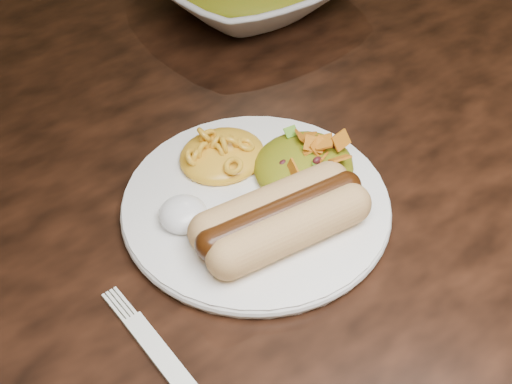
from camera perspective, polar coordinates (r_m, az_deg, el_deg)
table at (r=0.71m, az=-5.55°, el=-4.97°), size 1.60×0.90×0.75m
plate at (r=0.62m, az=-0.00°, el=-1.05°), size 0.26×0.26×0.01m
hotdog at (r=0.57m, az=2.03°, el=-2.00°), size 0.13×0.08×0.03m
mac_and_cheese at (r=0.64m, az=-2.76°, el=3.67°), size 0.09×0.08×0.03m
sour_cream at (r=0.59m, az=-5.88°, el=-1.50°), size 0.05×0.05×0.02m
taco_salad at (r=0.63m, az=3.88°, el=2.68°), size 0.09×0.09×0.04m
fork at (r=0.53m, az=-7.11°, el=-13.46°), size 0.02×0.14×0.00m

